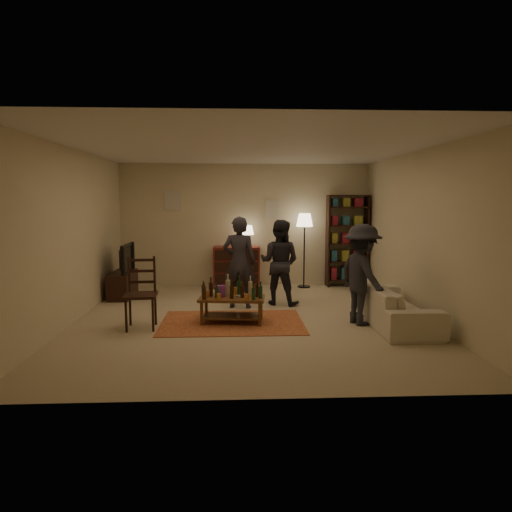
{
  "coord_description": "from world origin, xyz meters",
  "views": [
    {
      "loc": [
        -0.24,
        -7.16,
        1.89
      ],
      "look_at": [
        0.1,
        0.1,
        1.01
      ],
      "focal_mm": 32.0,
      "sensor_mm": 36.0,
      "label": 1
    }
  ],
  "objects": [
    {
      "name": "floor_lamp",
      "position": [
        1.28,
        2.65,
        1.37
      ],
      "size": [
        0.36,
        0.36,
        1.62
      ],
      "color": "black",
      "rests_on": "ground"
    },
    {
      "name": "rug",
      "position": [
        -0.28,
        -0.22,
        0.01
      ],
      "size": [
        2.2,
        1.5,
        0.01
      ],
      "primitive_type": "cube",
      "color": "maroon",
      "rests_on": "ground"
    },
    {
      "name": "dining_chair",
      "position": [
        -1.64,
        -0.4,
        0.57
      ],
      "size": [
        0.5,
        0.5,
        1.08
      ],
      "rotation": [
        0.0,
        0.0,
        0.07
      ],
      "color": "black",
      "rests_on": "ground"
    },
    {
      "name": "person_by_sofa",
      "position": [
        1.7,
        -0.38,
        0.77
      ],
      "size": [
        0.85,
        1.12,
        1.54
      ],
      "primitive_type": "imported",
      "rotation": [
        0.0,
        0.0,
        1.88
      ],
      "color": "#25262C",
      "rests_on": "ground"
    },
    {
      "name": "sofa",
      "position": [
        2.2,
        -0.4,
        0.3
      ],
      "size": [
        0.81,
        2.08,
        0.61
      ],
      "primitive_type": "imported",
      "rotation": [
        0.0,
        0.0,
        1.57
      ],
      "color": "beige",
      "rests_on": "ground"
    },
    {
      "name": "dresser",
      "position": [
        -0.19,
        2.71,
        0.48
      ],
      "size": [
        1.0,
        0.5,
        1.36
      ],
      "color": "maroon",
      "rests_on": "ground"
    },
    {
      "name": "person_right",
      "position": [
        0.58,
        1.04,
        0.78
      ],
      "size": [
        0.93,
        0.84,
        1.55
      ],
      "primitive_type": "imported",
      "rotation": [
        0.0,
        0.0,
        2.73
      ],
      "color": "#24252C",
      "rests_on": "ground"
    },
    {
      "name": "person_left",
      "position": [
        -0.16,
        0.8,
        0.81
      ],
      "size": [
        0.65,
        0.48,
        1.62
      ],
      "primitive_type": "imported",
      "rotation": [
        0.0,
        0.0,
        2.97
      ],
      "color": "#2A2931",
      "rests_on": "ground"
    },
    {
      "name": "tv_stand",
      "position": [
        -2.44,
        1.8,
        0.38
      ],
      "size": [
        0.4,
        1.0,
        1.06
      ],
      "color": "black",
      "rests_on": "ground"
    },
    {
      "name": "bookshelf",
      "position": [
        2.25,
        2.78,
        1.03
      ],
      "size": [
        0.9,
        0.34,
        2.02
      ],
      "color": "black",
      "rests_on": "ground"
    },
    {
      "name": "room_shell",
      "position": [
        -0.65,
        2.98,
        1.81
      ],
      "size": [
        6.0,
        6.0,
        6.0
      ],
      "color": "beige",
      "rests_on": "ground"
    },
    {
      "name": "coffee_table",
      "position": [
        -0.29,
        -0.22,
        0.38
      ],
      "size": [
        1.05,
        0.65,
        0.75
      ],
      "rotation": [
        0.0,
        0.0,
        -0.1
      ],
      "color": "brown",
      "rests_on": "ground"
    },
    {
      "name": "floor",
      "position": [
        0.0,
        0.0,
        0.0
      ],
      "size": [
        6.0,
        6.0,
        0.0
      ],
      "primitive_type": "plane",
      "color": "#C6B793",
      "rests_on": "ground"
    }
  ]
}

